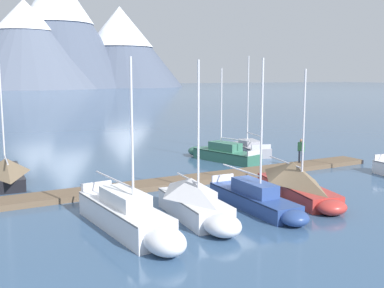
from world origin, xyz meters
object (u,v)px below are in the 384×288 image
at_px(sailboat_end_of_dock, 248,147).
at_px(sailboat_second_berth, 130,217).
at_px(sailboat_nearest_berth, 6,170).
at_px(sailboat_mid_dock_port, 197,202).
at_px(sailboat_mid_dock_starboard, 257,199).
at_px(person_on_dock, 301,149).
at_px(sailboat_far_berth, 297,181).
at_px(sailboat_outer_slip, 221,153).

bearing_deg(sailboat_end_of_dock, sailboat_second_berth, -136.70).
height_order(sailboat_nearest_berth, sailboat_mid_dock_port, sailboat_nearest_berth).
height_order(sailboat_nearest_berth, sailboat_mid_dock_starboard, sailboat_mid_dock_starboard).
height_order(sailboat_nearest_berth, person_on_dock, sailboat_nearest_berth).
height_order(sailboat_nearest_berth, sailboat_far_berth, sailboat_nearest_berth).
relative_size(sailboat_second_berth, person_on_dock, 4.53).
relative_size(sailboat_far_berth, person_on_dock, 4.23).
bearing_deg(sailboat_nearest_berth, sailboat_outer_slip, 1.23).
bearing_deg(sailboat_mid_dock_starboard, sailboat_second_berth, -175.89).
xyz_separation_m(sailboat_second_berth, sailboat_far_berth, (9.70, 1.44, 0.19)).
height_order(sailboat_mid_dock_port, sailboat_far_berth, sailboat_mid_dock_port).
bearing_deg(sailboat_outer_slip, sailboat_end_of_dock, 26.34).
relative_size(sailboat_outer_slip, sailboat_end_of_dock, 0.87).
relative_size(sailboat_end_of_dock, person_on_dock, 4.71).
bearing_deg(sailboat_outer_slip, sailboat_mid_dock_starboard, -112.53).
bearing_deg(sailboat_end_of_dock, sailboat_outer_slip, -153.66).
relative_size(sailboat_nearest_berth, sailboat_second_berth, 0.97).
distance_m(sailboat_nearest_berth, sailboat_far_berth, 17.16).
distance_m(sailboat_outer_slip, sailboat_end_of_dock, 4.02).
xyz_separation_m(sailboat_second_berth, sailboat_end_of_dock, (15.10, 14.24, -0.17)).
height_order(sailboat_mid_dock_port, sailboat_mid_dock_starboard, sailboat_mid_dock_starboard).
xyz_separation_m(sailboat_second_berth, sailboat_outer_slip, (11.50, 12.45, -0.11)).
bearing_deg(sailboat_nearest_berth, sailboat_mid_dock_port, -59.21).
distance_m(sailboat_nearest_berth, person_on_dock, 19.49).
distance_m(sailboat_mid_dock_port, person_on_dock, 14.12).
bearing_deg(sailboat_second_berth, sailboat_mid_dock_starboard, 4.11).
bearing_deg(person_on_dock, sailboat_second_berth, -152.92).
bearing_deg(sailboat_second_berth, sailboat_end_of_dock, 43.30).
relative_size(sailboat_nearest_berth, sailboat_end_of_dock, 0.93).
relative_size(sailboat_outer_slip, person_on_dock, 4.10).
bearing_deg(sailboat_nearest_berth, sailboat_end_of_dock, 6.39).
distance_m(sailboat_second_berth, sailboat_end_of_dock, 20.76).
relative_size(sailboat_nearest_berth, sailboat_mid_dock_starboard, 1.04).
distance_m(sailboat_second_berth, sailboat_outer_slip, 16.96).
bearing_deg(sailboat_far_berth, sailboat_outer_slip, 80.68).
bearing_deg(person_on_dock, sailboat_nearest_berth, 167.19).
height_order(sailboat_mid_dock_port, person_on_dock, sailboat_mid_dock_port).
bearing_deg(person_on_dock, sailboat_end_of_dock, 91.45).
xyz_separation_m(sailboat_second_berth, sailboat_mid_dock_starboard, (6.53, 0.47, -0.14)).
distance_m(sailboat_mid_dock_starboard, sailboat_end_of_dock, 16.22).
bearing_deg(sailboat_mid_dock_starboard, person_on_dock, 40.03).
bearing_deg(sailboat_mid_dock_port, sailboat_second_berth, -172.97).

